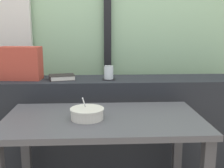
# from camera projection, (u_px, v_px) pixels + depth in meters

# --- Properties ---
(outdoor_backdrop) EXTENTS (4.80, 0.08, 2.80)m
(outdoor_backdrop) POSITION_uv_depth(u_px,v_px,m) (106.00, 13.00, 2.74)
(outdoor_backdrop) COLOR #9EC699
(outdoor_backdrop) RESTS_ON ground
(curtain_left_panel) EXTENTS (0.56, 0.06, 2.50)m
(curtain_left_panel) POSITION_uv_depth(u_px,v_px,m) (1.00, 28.00, 2.62)
(curtain_left_panel) COLOR silver
(curtain_left_panel) RESTS_ON ground
(window_divider_post) EXTENTS (0.07, 0.05, 2.60)m
(window_divider_post) POSITION_uv_depth(u_px,v_px,m) (107.00, 23.00, 2.69)
(window_divider_post) COLOR black
(window_divider_post) RESTS_ON ground
(dark_console_ledge) EXTENTS (2.80, 0.38, 0.85)m
(dark_console_ledge) POSITION_uv_depth(u_px,v_px,m) (109.00, 128.00, 2.35)
(dark_console_ledge) COLOR #23262B
(dark_console_ledge) RESTS_ON ground
(breakfast_table) EXTENTS (1.20, 0.65, 0.72)m
(breakfast_table) POSITION_uv_depth(u_px,v_px,m) (103.00, 135.00, 1.73)
(breakfast_table) COLOR #414145
(breakfast_table) RESTS_ON ground
(coaster_square) EXTENTS (0.10, 0.10, 0.00)m
(coaster_square) POSITION_uv_depth(u_px,v_px,m) (108.00, 79.00, 2.23)
(coaster_square) COLOR black
(coaster_square) RESTS_ON dark_console_ledge
(juice_glass) EXTENTS (0.07, 0.07, 0.10)m
(juice_glass) POSITION_uv_depth(u_px,v_px,m) (108.00, 73.00, 2.22)
(juice_glass) COLOR white
(juice_glass) RESTS_ON coaster_square
(closed_book) EXTENTS (0.22, 0.19, 0.04)m
(closed_book) POSITION_uv_depth(u_px,v_px,m) (62.00, 77.00, 2.22)
(closed_book) COLOR black
(closed_book) RESTS_ON dark_console_ledge
(throw_pillow) EXTENTS (0.33, 0.17, 0.26)m
(throw_pillow) POSITION_uv_depth(u_px,v_px,m) (21.00, 63.00, 2.20)
(throw_pillow) COLOR #B74233
(throw_pillow) RESTS_ON dark_console_ledge
(soup_bowl) EXTENTS (0.20, 0.20, 0.14)m
(soup_bowl) POSITION_uv_depth(u_px,v_px,m) (87.00, 114.00, 1.66)
(soup_bowl) COLOR silver
(soup_bowl) RESTS_ON breakfast_table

